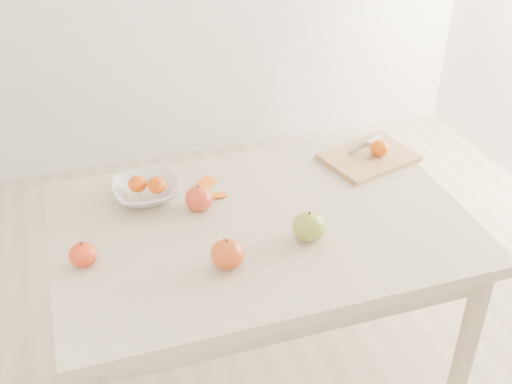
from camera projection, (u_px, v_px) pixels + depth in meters
name	position (u px, v px, depth m)	size (l,w,h in m)	color
table	(261.00, 248.00, 1.92)	(1.20, 0.80, 0.75)	beige
cutting_board	(369.00, 157.00, 2.15)	(0.29, 0.21, 0.02)	tan
board_tangerine	(379.00, 148.00, 2.13)	(0.06, 0.06, 0.05)	#CB5407
fruit_bowl	(147.00, 190.00, 1.95)	(0.21, 0.21, 0.05)	silver
bowl_tangerine_near	(138.00, 184.00, 1.94)	(0.06, 0.06, 0.05)	#E35008
bowl_tangerine_far	(157.00, 185.00, 1.94)	(0.06, 0.06, 0.05)	#D14E07
orange_peel_a	(207.00, 184.00, 2.03)	(0.06, 0.04, 0.00)	#DA5B0F
orange_peel_b	(219.00, 196.00, 1.97)	(0.04, 0.04, 0.00)	orange
paring_knife	(372.00, 141.00, 2.21)	(0.16, 0.09, 0.01)	silver
apple_green	(309.00, 226.00, 1.77)	(0.09, 0.09, 0.08)	olive
apple_red_a	(199.00, 199.00, 1.89)	(0.08, 0.08, 0.08)	maroon
apple_red_d	(83.00, 255.00, 1.68)	(0.07, 0.07, 0.07)	#A70606
apple_red_c	(227.00, 254.00, 1.67)	(0.09, 0.09, 0.08)	maroon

